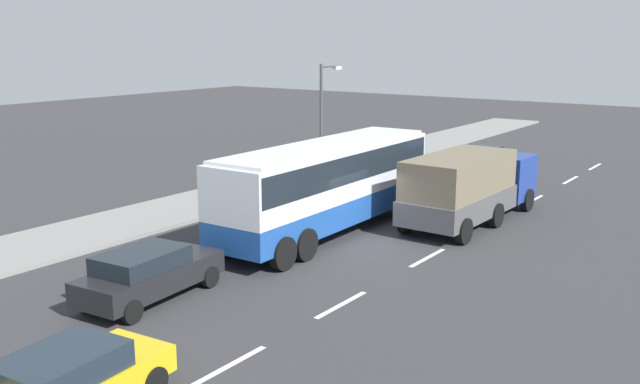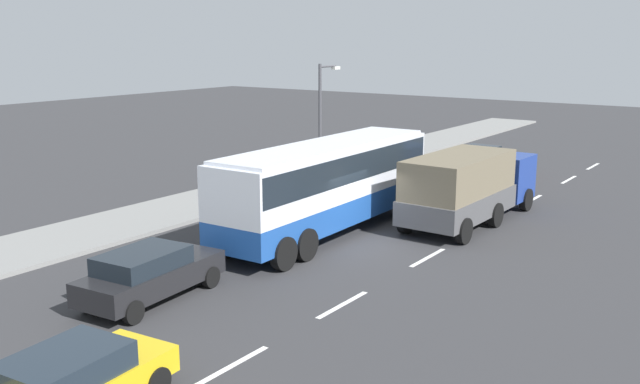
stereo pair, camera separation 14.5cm
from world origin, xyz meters
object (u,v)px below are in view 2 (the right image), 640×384
street_lamp (322,112)px  car_red_compact (479,160)px  coach_bus (327,178)px  pedestrian_near_curb (282,168)px  cargo_truck (469,184)px  car_yellow_taxi (71,383)px  car_black_sedan (149,273)px

street_lamp → car_red_compact: bearing=-46.2°
coach_bus → pedestrian_near_curb: coach_bus is taller
street_lamp → coach_bus: bearing=-143.9°
cargo_truck → car_yellow_taxi: size_ratio=1.87×
coach_bus → car_black_sedan: 8.62m
street_lamp → pedestrian_near_curb: bearing=179.0°
pedestrian_near_curb → street_lamp: street_lamp is taller
car_yellow_taxi → car_red_compact: bearing=1.6°
car_black_sedan → coach_bus: bearing=-6.1°
coach_bus → car_red_compact: coach_bus is taller
cargo_truck → car_yellow_taxi: 18.29m
car_black_sedan → car_red_compact: bearing=-5.7°
pedestrian_near_curb → car_black_sedan: bearing=-160.6°
cargo_truck → street_lamp: 10.44m
coach_bus → cargo_truck: 5.89m
coach_bus → cargo_truck: size_ratio=1.39×
cargo_truck → car_black_sedan: size_ratio=1.75×
car_black_sedan → car_yellow_taxi: bearing=-149.8°
cargo_truck → pedestrian_near_curb: (0.35, 9.66, -0.42)m
cargo_truck → car_yellow_taxi: cargo_truck is taller
car_black_sedan → pedestrian_near_curb: size_ratio=2.71×
cargo_truck → car_yellow_taxi: bearing=-179.3°
street_lamp → car_yellow_taxi: bearing=-156.7°
cargo_truck → street_lamp: street_lamp is taller
coach_bus → car_red_compact: (14.06, -0.16, -1.29)m
car_yellow_taxi → pedestrian_near_curb: 20.90m
cargo_truck → car_red_compact: bearing=21.4°
coach_bus → street_lamp: (8.19, 5.97, 1.42)m
car_red_compact → car_yellow_taxi: 27.93m
car_black_sedan → street_lamp: street_lamp is taller
car_red_compact → street_lamp: 8.90m
car_yellow_taxi → car_black_sedan: bearing=29.9°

